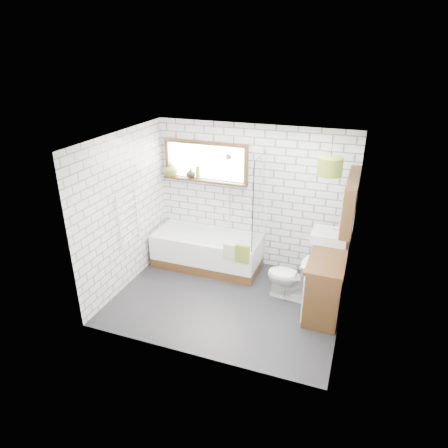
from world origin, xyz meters
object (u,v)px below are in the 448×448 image
(bathtub, at_px, (207,250))
(pendant, at_px, (330,166))
(basin, at_px, (329,236))
(toilet, at_px, (290,277))
(vanity, at_px, (327,276))

(bathtub, height_order, pendant, pendant)
(basin, bearing_deg, pendant, -128.95)
(basin, distance_m, toilet, 0.87)
(vanity, xyz_separation_m, basin, (-0.06, 0.28, 0.53))
(bathtub, bearing_deg, pendant, -6.88)
(pendant, bearing_deg, vanity, -45.60)
(bathtub, relative_size, toilet, 2.59)
(bathtub, height_order, vanity, vanity)
(vanity, height_order, toilet, vanity)
(basin, height_order, pendant, pendant)
(bathtub, distance_m, basin, 2.18)
(vanity, distance_m, toilet, 0.57)
(vanity, relative_size, basin, 3.05)
(vanity, xyz_separation_m, toilet, (-0.56, -0.08, -0.09))
(toilet, bearing_deg, vanity, 103.05)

